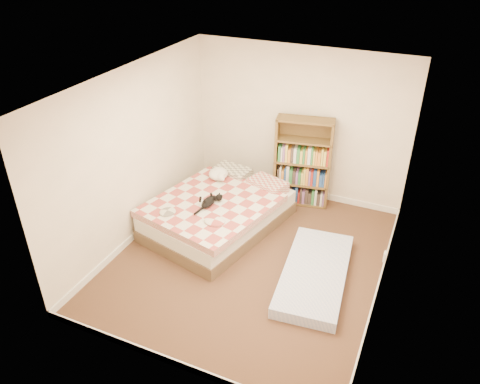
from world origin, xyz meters
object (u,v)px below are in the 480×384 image
at_px(white_dog, 219,174).
at_px(bed, 220,211).
at_px(black_cat, 209,201).
at_px(bookshelf, 302,172).
at_px(floor_mattress, 315,274).

bearing_deg(white_dog, bed, -65.07).
bearing_deg(black_cat, white_dog, 136.76).
bearing_deg(black_cat, bookshelf, 86.55).
xyz_separation_m(black_cat, white_dog, (-0.22, 0.75, 0.03)).
relative_size(black_cat, white_dog, 1.62).
distance_m(bookshelf, black_cat, 1.72).
relative_size(bed, white_dog, 6.86).
height_order(bed, black_cat, black_cat).
distance_m(floor_mattress, black_cat, 1.82).
bearing_deg(bookshelf, white_dog, -160.30).
distance_m(bed, white_dog, 0.66).
bearing_deg(white_dog, black_cat, -75.69).
bearing_deg(bed, bookshelf, 65.49).
bearing_deg(floor_mattress, bed, 153.98).
bearing_deg(floor_mattress, white_dog, 144.04).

